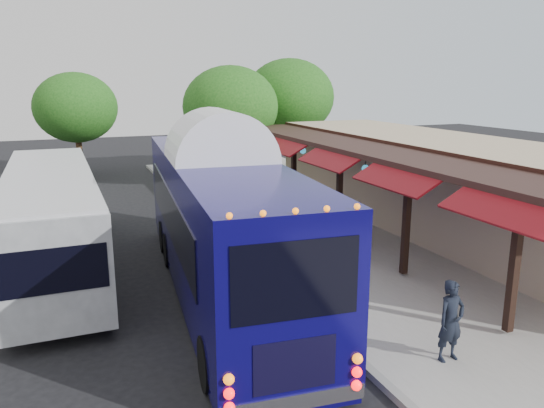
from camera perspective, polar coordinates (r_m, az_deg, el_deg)
name	(u,v)px	position (r m, az deg, el deg)	size (l,w,h in m)	color
ground	(287,299)	(14.68, 1.60, -10.19)	(90.00, 90.00, 0.00)	black
sidewalk	(367,237)	(20.20, 10.14, -3.53)	(10.00, 40.00, 0.15)	#9E9B93
curb	(241,253)	(18.16, -3.30, -5.27)	(0.20, 40.00, 0.16)	gray
station_shelter	(443,184)	(21.74, 17.93, 2.03)	(8.15, 20.00, 3.60)	tan
coach_bus	(221,217)	(14.61, -5.51, -1.36)	(3.81, 12.80, 4.04)	#0C0755
city_bus	(52,216)	(17.76, -22.60, -1.19)	(2.63, 11.60, 3.11)	gray
ped_a	(451,321)	(11.71, 18.69, -11.82)	(0.63, 0.41, 1.73)	black
ped_b	(253,213)	(19.15, -2.07, -1.00)	(0.95, 0.74, 1.95)	black
ped_c	(326,218)	(19.41, 5.84, -1.52)	(0.89, 0.37, 1.52)	black
ped_d	(324,218)	(18.57, 5.63, -1.52)	(1.26, 0.72, 1.94)	black
sign_board	(354,239)	(17.26, 8.86, -3.69)	(0.12, 0.47, 1.04)	black
tree_left	(231,107)	(29.04, -4.47, 10.37)	(5.15, 5.15, 6.59)	#382314
tree_mid	(237,105)	(33.52, -3.80, 10.58)	(5.02, 5.02, 6.43)	#382314
tree_right	(289,97)	(33.65, 1.87, 11.40)	(5.56, 5.56, 7.12)	#382314
tree_far	(76,108)	(34.26, -20.36, 9.69)	(4.91, 4.91, 6.28)	#382314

